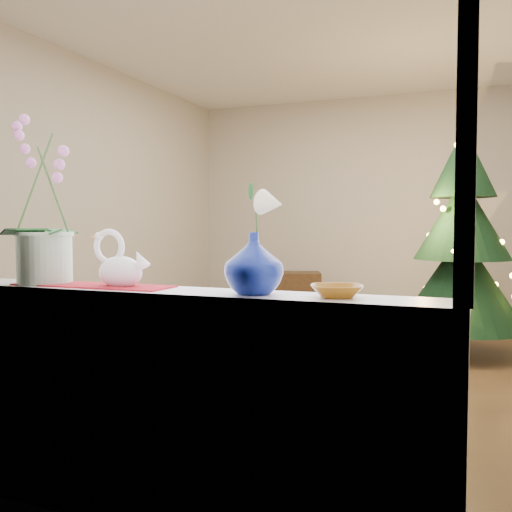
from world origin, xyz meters
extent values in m
plane|color=#362516|center=(0.00, 0.00, 0.00)|extent=(5.00, 5.00, 0.00)
cube|color=beige|center=(0.00, 2.50, 1.35)|extent=(4.50, 0.10, 2.70)
cube|color=beige|center=(0.00, -2.50, 1.35)|extent=(4.50, 0.10, 2.70)
cube|color=beige|center=(-2.25, 0.00, 1.35)|extent=(0.10, 5.00, 2.70)
plane|color=white|center=(0.00, 0.00, 2.70)|extent=(5.00, 5.00, 0.00)
cube|color=white|center=(0.00, -2.46, 0.44)|extent=(2.20, 0.08, 0.88)
cube|color=white|center=(0.00, -2.37, 0.90)|extent=(2.20, 0.26, 0.04)
cube|color=maroon|center=(-0.38, -2.37, 0.92)|extent=(0.70, 0.20, 0.01)
imported|color=#06145F|center=(0.35, -2.38, 1.05)|extent=(0.31, 0.31, 0.26)
sphere|color=white|center=(0.32, -2.40, 0.96)|extent=(0.08, 0.08, 0.07)
imported|color=#8B5412|center=(0.66, -2.37, 0.94)|extent=(0.20, 0.20, 0.04)
cube|color=black|center=(-0.99, 1.87, 0.32)|extent=(0.95, 0.69, 0.64)
camera|label=1|loc=(1.13, -4.32, 1.17)|focal=40.00mm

